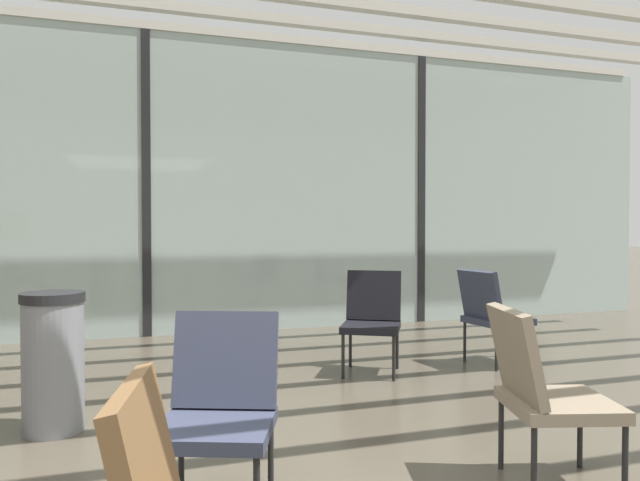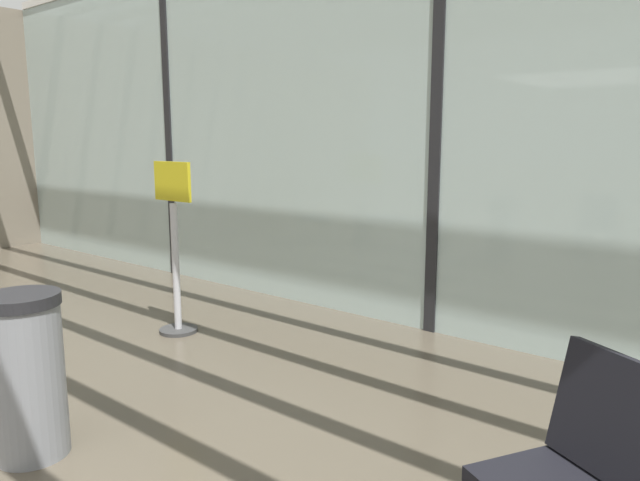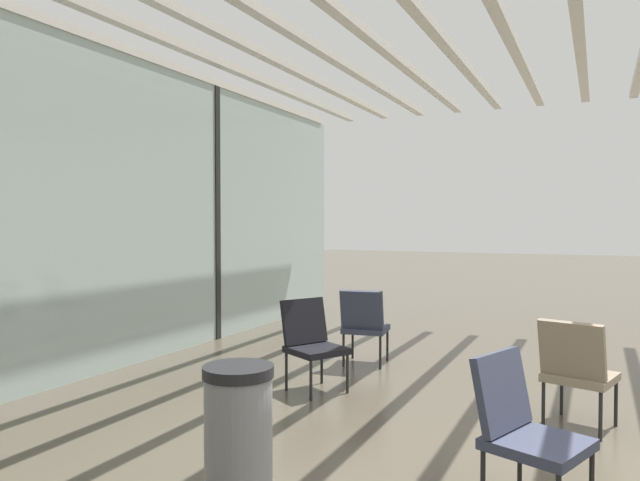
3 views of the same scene
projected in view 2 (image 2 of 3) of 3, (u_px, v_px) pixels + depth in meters
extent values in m
cube|color=#A3B7B2|center=(439.00, 122.00, 4.75)|extent=(14.00, 0.08, 3.51)
cube|color=black|center=(171.00, 128.00, 6.93)|extent=(0.10, 0.12, 3.51)
cube|color=black|center=(439.00, 122.00, 4.75)|extent=(0.10, 0.12, 3.51)
ellipsoid|color=silver|center=(523.00, 99.00, 9.09)|extent=(12.55, 4.49, 4.49)
sphere|color=gray|center=(258.00, 110.00, 12.67)|extent=(2.47, 2.47, 2.47)
sphere|color=black|center=(269.00, 80.00, 9.59)|extent=(0.28, 0.28, 0.28)
sphere|color=black|center=(311.00, 76.00, 9.04)|extent=(0.28, 0.28, 0.28)
sphere|color=black|center=(359.00, 72.00, 8.48)|extent=(0.28, 0.28, 0.28)
sphere|color=black|center=(413.00, 67.00, 7.92)|extent=(0.28, 0.28, 0.28)
sphere|color=black|center=(476.00, 62.00, 7.36)|extent=(0.28, 0.28, 0.28)
sphere|color=black|center=(549.00, 55.00, 6.80)|extent=(0.28, 0.28, 0.28)
cube|color=black|center=(613.00, 417.00, 2.07)|extent=(0.49, 0.36, 0.44)
cylinder|color=slate|center=(28.00, 381.00, 2.99)|extent=(0.36, 0.36, 0.80)
cylinder|color=black|center=(21.00, 300.00, 2.92)|extent=(0.38, 0.38, 0.06)
cylinder|color=#333333|center=(179.00, 330.00, 5.00)|extent=(0.32, 0.32, 0.03)
cylinder|color=#B2B2B7|center=(176.00, 269.00, 4.91)|extent=(0.06, 0.06, 1.10)
cube|color=gold|center=(172.00, 181.00, 4.78)|extent=(0.44, 0.03, 0.32)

